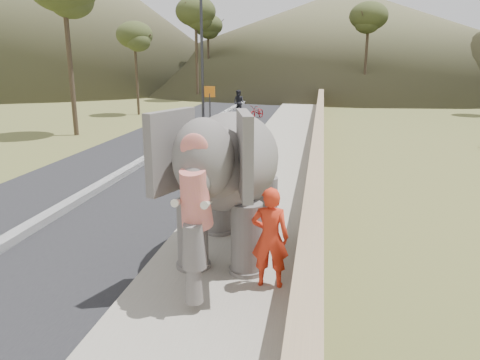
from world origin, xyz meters
name	(u,v)px	position (x,y,z in m)	size (l,w,h in m)	color
ground	(227,266)	(0.00, 0.00, 0.00)	(160.00, 160.00, 0.00)	olive
road	(158,155)	(-5.00, 10.00, 0.01)	(7.00, 120.00, 0.03)	black
median	(157,153)	(-5.00, 10.00, 0.11)	(0.35, 120.00, 0.22)	black
walkway	(276,158)	(0.00, 10.00, 0.07)	(3.00, 120.00, 0.15)	#9E9687
parapet	(318,148)	(1.65, 10.00, 0.55)	(0.30, 120.00, 1.10)	tan
lamppost	(207,40)	(-4.69, 17.89, 4.87)	(1.76, 0.36, 8.00)	#2C2D30
signboard	(210,100)	(-4.50, 17.50, 1.64)	(0.60, 0.08, 2.40)	#2D2D33
hill_left	(37,4)	(-38.00, 55.00, 11.00)	(60.00, 60.00, 22.00)	brown
hill_far	(346,36)	(5.00, 70.00, 7.00)	(80.00, 80.00, 14.00)	brown
elephant_and_man	(232,181)	(0.02, 0.46, 1.65)	(2.43, 4.27, 3.02)	slate
motorcyclist	(248,107)	(-3.05, 22.37, 0.73)	(2.28, 1.78, 1.87)	maroon
trees	(325,54)	(1.85, 31.91, 4.14)	(49.03, 34.70, 9.44)	#473828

